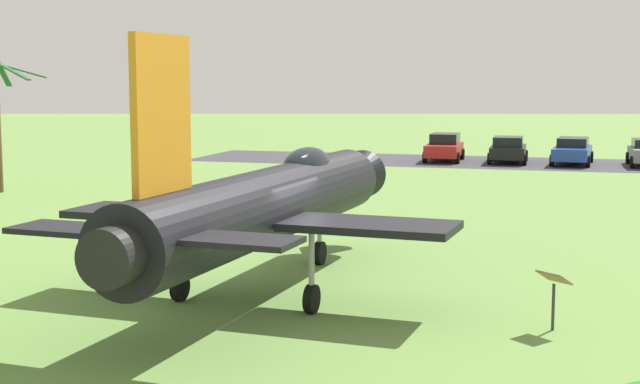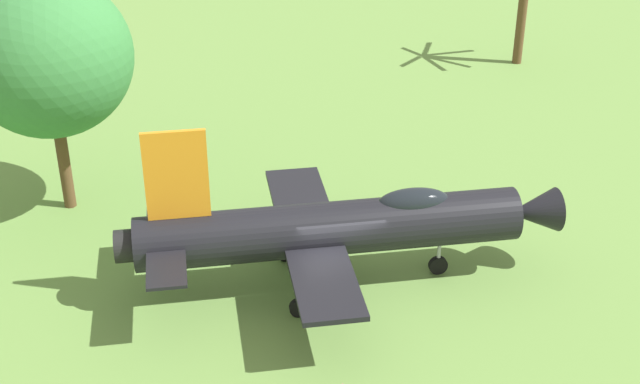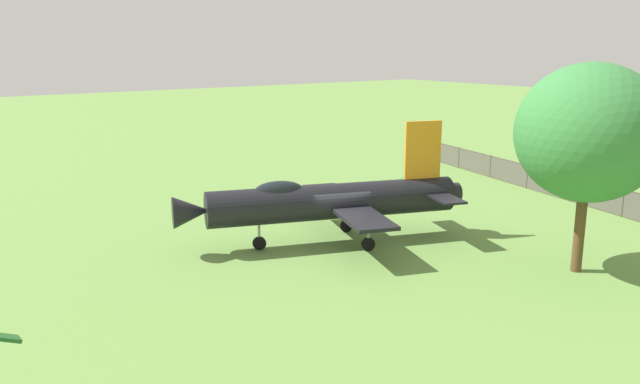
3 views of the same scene
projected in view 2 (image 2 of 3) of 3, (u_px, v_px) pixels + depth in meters
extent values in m
plane|color=#668E42|center=(329.00, 283.00, 27.43)|extent=(200.00, 200.00, 0.00)
cylinder|color=black|center=(330.00, 229.00, 26.48)|extent=(11.44, 5.37, 1.63)
cone|color=black|center=(532.00, 211.00, 27.39)|extent=(1.97, 1.84, 1.38)
cylinder|color=black|center=(125.00, 246.00, 25.61)|extent=(0.89, 1.12, 0.98)
ellipsoid|color=black|center=(413.00, 202.00, 26.51)|extent=(2.37, 1.58, 0.84)
cube|color=orange|center=(176.00, 175.00, 24.81)|extent=(1.74, 0.73, 2.72)
cube|color=black|center=(299.00, 195.00, 28.71)|extent=(2.84, 3.90, 0.16)
cube|color=black|center=(325.00, 284.00, 24.27)|extent=(2.84, 3.90, 0.16)
cube|color=black|center=(165.00, 209.00, 27.19)|extent=(1.63, 2.06, 0.10)
cube|color=black|center=(166.00, 270.00, 24.22)|extent=(1.63, 2.06, 0.10)
cylinder|color=#A5A8AD|center=(440.00, 245.00, 27.41)|extent=(0.12, 0.12, 1.52)
cylinder|color=black|center=(438.00, 265.00, 27.78)|extent=(0.63, 0.37, 0.60)
cylinder|color=#A5A8AD|center=(286.00, 232.00, 28.06)|extent=(0.12, 0.12, 1.52)
cylinder|color=black|center=(286.00, 253.00, 28.43)|extent=(0.63, 0.37, 0.60)
cylinder|color=#A5A8AD|center=(299.00, 286.00, 25.44)|extent=(0.12, 0.12, 1.52)
cylinder|color=black|center=(299.00, 308.00, 25.80)|extent=(0.63, 0.37, 0.60)
cylinder|color=brown|center=(63.00, 154.00, 30.75)|extent=(0.42, 0.42, 4.10)
ellipsoid|color=#387F3D|center=(48.00, 56.00, 29.03)|extent=(5.61, 5.64, 5.41)
cylinder|color=brown|center=(522.00, 12.00, 43.35)|extent=(0.46, 0.46, 5.26)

